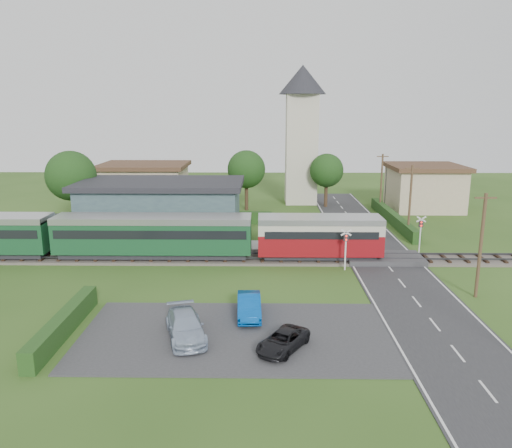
{
  "coord_description": "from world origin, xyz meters",
  "views": [
    {
      "loc": [
        0.02,
        -37.43,
        12.24
      ],
      "look_at": [
        -0.56,
        4.0,
        2.62
      ],
      "focal_mm": 35.0,
      "sensor_mm": 36.0,
      "label": 1
    }
  ],
  "objects_px": {
    "car_park_silver": "(186,326)",
    "pedestrian_far": "(70,235)",
    "church_tower": "(302,124)",
    "car_on_road": "(352,220)",
    "house_west": "(145,185)",
    "crossing_signal_near": "(346,243)",
    "station_building": "(162,207)",
    "train": "(115,234)",
    "car_park_blue": "(249,306)",
    "equipment_hut": "(60,230)",
    "crossing_signal_far": "(421,229)",
    "house_east": "(424,187)",
    "pedestrian_near": "(242,236)",
    "car_park_dark": "(283,341)"
  },
  "relations": [
    {
      "from": "car_on_road",
      "to": "church_tower",
      "type": "bearing_deg",
      "value": 35.12
    },
    {
      "from": "train",
      "to": "house_east",
      "type": "bearing_deg",
      "value": 34.41
    },
    {
      "from": "car_park_silver",
      "to": "pedestrian_far",
      "type": "bearing_deg",
      "value": 109.73
    },
    {
      "from": "house_east",
      "to": "crossing_signal_near",
      "type": "bearing_deg",
      "value": -119.13
    },
    {
      "from": "station_building",
      "to": "car_park_blue",
      "type": "xyz_separation_m",
      "value": [
        9.21,
        -20.49,
        -1.96
      ]
    },
    {
      "from": "church_tower",
      "to": "crossing_signal_near",
      "type": "distance_m",
      "value": 29.57
    },
    {
      "from": "crossing_signal_near",
      "to": "pedestrian_far",
      "type": "height_order",
      "value": "crossing_signal_near"
    },
    {
      "from": "house_west",
      "to": "pedestrian_far",
      "type": "height_order",
      "value": "house_west"
    },
    {
      "from": "church_tower",
      "to": "car_on_road",
      "type": "xyz_separation_m",
      "value": [
        4.51,
        -13.49,
        -9.54
      ]
    },
    {
      "from": "station_building",
      "to": "pedestrian_near",
      "type": "xyz_separation_m",
      "value": [
        8.23,
        -6.23,
        -1.29
      ]
    },
    {
      "from": "station_building",
      "to": "crossing_signal_near",
      "type": "relative_size",
      "value": 4.88
    },
    {
      "from": "station_building",
      "to": "car_park_silver",
      "type": "relative_size",
      "value": 3.51
    },
    {
      "from": "house_east",
      "to": "car_on_road",
      "type": "distance_m",
      "value": 14.3
    },
    {
      "from": "church_tower",
      "to": "crossing_signal_far",
      "type": "distance_m",
      "value": 26.39
    },
    {
      "from": "house_west",
      "to": "house_east",
      "type": "distance_m",
      "value": 35.01
    },
    {
      "from": "car_on_road",
      "to": "pedestrian_far",
      "type": "relative_size",
      "value": 2.41
    },
    {
      "from": "house_west",
      "to": "house_east",
      "type": "height_order",
      "value": "same"
    },
    {
      "from": "crossing_signal_far",
      "to": "car_on_road",
      "type": "height_order",
      "value": "crossing_signal_far"
    },
    {
      "from": "station_building",
      "to": "car_park_dark",
      "type": "bearing_deg",
      "value": -65.9
    },
    {
      "from": "crossing_signal_far",
      "to": "church_tower",
      "type": "bearing_deg",
      "value": 110.02
    },
    {
      "from": "church_tower",
      "to": "car_park_blue",
      "type": "relative_size",
      "value": 4.47
    },
    {
      "from": "equipment_hut",
      "to": "crossing_signal_far",
      "type": "xyz_separation_m",
      "value": [
        31.6,
        -0.81,
        0.39
      ]
    },
    {
      "from": "equipment_hut",
      "to": "house_east",
      "type": "bearing_deg",
      "value": 26.32
    },
    {
      "from": "train",
      "to": "house_west",
      "type": "distance_m",
      "value": 23.19
    },
    {
      "from": "car_on_road",
      "to": "car_park_blue",
      "type": "height_order",
      "value": "car_park_blue"
    },
    {
      "from": "car_park_silver",
      "to": "church_tower",
      "type": "bearing_deg",
      "value": 60.96
    },
    {
      "from": "station_building",
      "to": "pedestrian_near",
      "type": "bearing_deg",
      "value": -37.1
    },
    {
      "from": "pedestrian_far",
      "to": "church_tower",
      "type": "bearing_deg",
      "value": -34.38
    },
    {
      "from": "crossing_signal_far",
      "to": "house_east",
      "type": "bearing_deg",
      "value": 71.92
    },
    {
      "from": "car_park_dark",
      "to": "church_tower",
      "type": "bearing_deg",
      "value": 116.43
    },
    {
      "from": "crossing_signal_near",
      "to": "pedestrian_near",
      "type": "height_order",
      "value": "crossing_signal_near"
    },
    {
      "from": "station_building",
      "to": "car_park_dark",
      "type": "height_order",
      "value": "station_building"
    },
    {
      "from": "station_building",
      "to": "crossing_signal_near",
      "type": "height_order",
      "value": "station_building"
    },
    {
      "from": "car_park_silver",
      "to": "car_on_road",
      "type": "bearing_deg",
      "value": 46.85
    },
    {
      "from": "equipment_hut",
      "to": "house_east",
      "type": "relative_size",
      "value": 0.29
    },
    {
      "from": "car_park_blue",
      "to": "pedestrian_far",
      "type": "relative_size",
      "value": 2.54
    },
    {
      "from": "equipment_hut",
      "to": "crossing_signal_far",
      "type": "bearing_deg",
      "value": -1.46
    },
    {
      "from": "house_west",
      "to": "crossing_signal_near",
      "type": "relative_size",
      "value": 3.3
    },
    {
      "from": "train",
      "to": "pedestrian_far",
      "type": "distance_m",
      "value": 6.3
    },
    {
      "from": "car_park_blue",
      "to": "equipment_hut",
      "type": "bearing_deg",
      "value": 136.72
    },
    {
      "from": "car_park_silver",
      "to": "pedestrian_far",
      "type": "relative_size",
      "value": 2.93
    },
    {
      "from": "train",
      "to": "crossing_signal_near",
      "type": "bearing_deg",
      "value": -7.4
    },
    {
      "from": "train",
      "to": "pedestrian_far",
      "type": "xyz_separation_m",
      "value": [
        -5.13,
        3.54,
        -0.95
      ]
    },
    {
      "from": "car_park_silver",
      "to": "pedestrian_far",
      "type": "distance_m",
      "value": 22.28
    },
    {
      "from": "station_building",
      "to": "car_park_dark",
      "type": "distance_m",
      "value": 27.2
    },
    {
      "from": "house_east",
      "to": "pedestrian_far",
      "type": "height_order",
      "value": "house_east"
    },
    {
      "from": "house_west",
      "to": "crossing_signal_far",
      "type": "height_order",
      "value": "house_west"
    },
    {
      "from": "church_tower",
      "to": "house_west",
      "type": "relative_size",
      "value": 1.63
    },
    {
      "from": "crossing_signal_far",
      "to": "car_on_road",
      "type": "xyz_separation_m",
      "value": [
        -4.09,
        10.12,
        -1.46
      ]
    },
    {
      "from": "car_park_silver",
      "to": "car_park_blue",
      "type": "bearing_deg",
      "value": 25.17
    }
  ]
}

